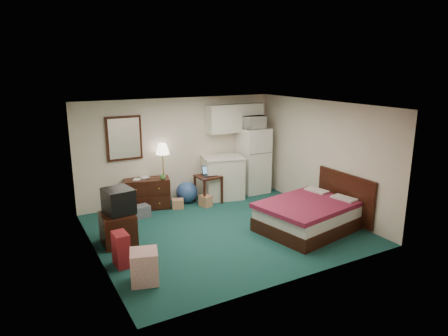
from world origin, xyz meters
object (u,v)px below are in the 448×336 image
floor_lamp (164,174)px  suitcase (121,249)px  fridge (253,160)px  bed (307,216)px  tv_stand (118,229)px  dresser (147,194)px  desk (208,189)px  kitchen_counter (223,178)px

floor_lamp → suitcase: floor_lamp is taller
suitcase → fridge: bearing=27.5°
fridge → suitcase: size_ratio=2.92×
bed → tv_stand: size_ratio=2.84×
bed → tv_stand: (-3.50, 1.20, 0.00)m
fridge → dresser: bearing=179.0°
desk → suitcase: size_ratio=1.17×
fridge → kitchen_counter: bearing=-174.4°
kitchen_counter → dresser: bearing=-172.8°
dresser → kitchen_counter: 1.93m
dresser → suitcase: (-1.26, -2.48, -0.06)m
tv_stand → bed: bearing=-17.7°
desk → bed: (0.99, -2.46, -0.05)m
desk → floor_lamp: bearing=154.0°
fridge → bed: size_ratio=0.93×
floor_lamp → tv_stand: size_ratio=2.32×
kitchen_counter → suitcase: 3.93m
bed → suitcase: bearing=164.3°
fridge → suitcase: bearing=-149.1°
bed → tv_stand: tv_stand is taller
floor_lamp → bed: size_ratio=0.82×
dresser → fridge: size_ratio=0.61×
dresser → kitchen_counter: kitchen_counter is taller
floor_lamp → bed: floor_lamp is taller
dresser → bed: dresser is taller
suitcase → desk: bearing=36.1°
dresser → tv_stand: dresser is taller
desk → kitchen_counter: bearing=15.3°
desk → fridge: fridge is taller
kitchen_counter → fridge: bearing=17.1°
fridge → suitcase: fridge is taller
suitcase → dresser: bearing=60.5°
fridge → tv_stand: size_ratio=2.65×
kitchen_counter → suitcase: (-3.18, -2.30, -0.22)m
floor_lamp → fridge: fridge is taller
kitchen_counter → suitcase: kitchen_counter is taller
kitchen_counter → bed: bearing=-66.9°
fridge → bed: 2.79m
tv_stand → suitcase: (-0.18, -0.88, -0.00)m
dresser → suitcase: bearing=-102.8°
floor_lamp → desk: size_ratio=2.18×
desk → bed: size_ratio=0.37×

